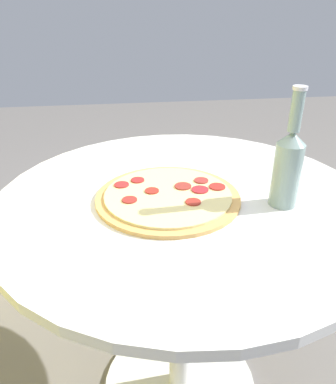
% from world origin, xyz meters
% --- Properties ---
extents(table, '(0.96, 0.96, 0.75)m').
position_xyz_m(table, '(0.00, 0.00, 0.58)').
color(table, silver).
rests_on(table, ground_plane).
extents(pizza, '(0.36, 0.36, 0.02)m').
position_xyz_m(pizza, '(-0.02, 0.04, 0.76)').
color(pizza, tan).
rests_on(pizza, table).
extents(beer_bottle, '(0.07, 0.07, 0.28)m').
position_xyz_m(beer_bottle, '(-0.08, -0.23, 0.86)').
color(beer_bottle, gray).
rests_on(beer_bottle, table).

